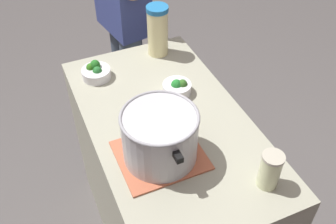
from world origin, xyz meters
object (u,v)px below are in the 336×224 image
at_px(cooking_pot, 160,135).
at_px(broccoli_bowl_center, 96,72).
at_px(lemonade_pitcher, 158,30).
at_px(mason_jar, 270,170).
at_px(person_cook, 124,18).
at_px(broccoli_bowl_front, 177,87).

distance_m(cooking_pot, broccoli_bowl_center, 0.59).
distance_m(lemonade_pitcher, broccoli_bowl_center, 0.37).
xyz_separation_m(mason_jar, person_cook, (1.37, 0.08, -0.10)).
relative_size(cooking_pot, broccoli_bowl_center, 2.61).
height_order(mason_jar, broccoli_bowl_center, mason_jar).
bearing_deg(broccoli_bowl_center, lemonade_pitcher, -78.34).
xyz_separation_m(lemonade_pitcher, mason_jar, (-0.92, -0.04, -0.05)).
bearing_deg(broccoli_bowl_front, broccoli_bowl_center, 49.41).
bearing_deg(mason_jar, lemonade_pitcher, 2.58).
relative_size(cooking_pot, mason_jar, 2.38).
bearing_deg(mason_jar, person_cook, 3.17).
bearing_deg(person_cook, cooking_pot, 168.50).
bearing_deg(lemonade_pitcher, cooking_pot, 158.20).
height_order(mason_jar, person_cook, person_cook).
height_order(broccoli_bowl_front, broccoli_bowl_center, broccoli_bowl_center).
bearing_deg(cooking_pot, broccoli_bowl_center, 8.62).
bearing_deg(broccoli_bowl_front, mason_jar, -171.84).
distance_m(broccoli_bowl_front, broccoli_bowl_center, 0.40).
xyz_separation_m(broccoli_bowl_center, person_cook, (0.52, -0.31, -0.06)).
bearing_deg(cooking_pot, lemonade_pitcher, -21.80).
xyz_separation_m(broccoli_bowl_front, broccoli_bowl_center, (0.26, 0.30, -0.00)).
distance_m(lemonade_pitcher, mason_jar, 0.92).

